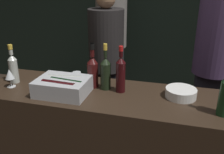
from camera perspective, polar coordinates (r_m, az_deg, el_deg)
name	(u,v)px	position (r m, az deg, el deg)	size (l,w,h in m)	color
wall_back_chalkboard	(152,3)	(3.90, 9.04, 16.28)	(6.40, 0.06, 2.80)	black
bar_counter	(111,149)	(2.07, -0.22, -16.04)	(1.94, 0.57, 0.97)	#2D2116
ice_bin_with_bottles	(63,86)	(1.82, -11.17, -1.96)	(0.37, 0.28, 0.12)	#B7BABF
bowl_white	(181,93)	(1.82, 15.48, -3.47)	(0.22, 0.22, 0.06)	white
wine_glass	(10,75)	(2.05, -22.37, 0.50)	(0.07, 0.07, 0.14)	silver
candle_votive	(77,76)	(2.08, -8.06, 0.30)	(0.07, 0.07, 0.06)	silver
champagne_bottle	(106,72)	(1.85, -1.49, 1.14)	(0.08, 0.08, 0.35)	black
red_wine_bottle_tall	(121,73)	(1.80, 1.99, 0.88)	(0.07, 0.07, 0.35)	black
rose_wine_bottle	(13,67)	(2.12, -21.65, 2.16)	(0.07, 0.07, 0.31)	#B2B7AD
red_wine_bottle_black_foil	(93,70)	(1.89, -4.44, 1.61)	(0.08, 0.08, 0.34)	#380F0F
person_in_hoodie	(214,57)	(2.74, 22.29, 4.16)	(0.41, 0.41, 1.81)	black
person_blond_tee	(106,56)	(2.92, -1.32, 4.88)	(0.40, 0.40, 1.65)	black
person_grey_polo	(111,34)	(3.48, -0.17, 9.70)	(0.42, 0.42, 1.85)	black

